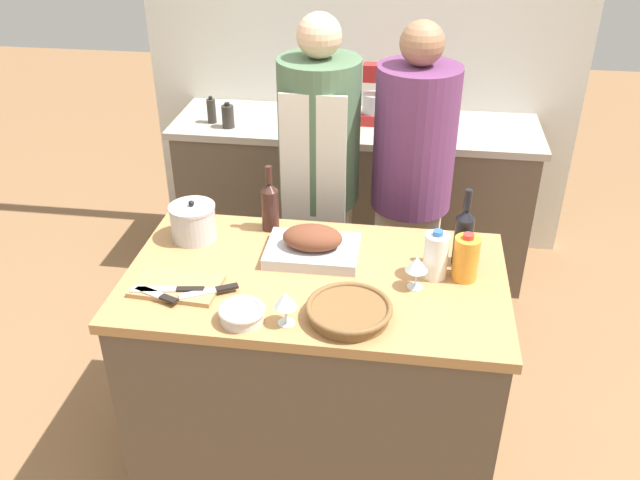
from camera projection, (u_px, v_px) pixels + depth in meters
ground_plane at (316, 446)px, 2.99m from camera, size 12.00×12.00×0.00m
kitchen_island at (316, 367)px, 2.75m from camera, size 1.42×0.81×0.91m
back_counter at (353, 195)px, 4.07m from camera, size 2.08×0.60×0.91m
back_wall at (363, 43)px, 3.95m from camera, size 2.58×0.10×2.55m
roasting_pan at (312, 245)px, 2.61m from camera, size 0.36×0.26×0.13m
wicker_basket at (349, 311)px, 2.28m from camera, size 0.30×0.30×0.05m
cutting_board at (177, 286)px, 2.44m from camera, size 0.32×0.21×0.02m
stock_pot at (193, 222)px, 2.72m from camera, size 0.19×0.19×0.17m
mixing_bowl at (242, 313)px, 2.27m from camera, size 0.16×0.16×0.05m
juice_jug at (466, 258)px, 2.46m from camera, size 0.09×0.09×0.19m
milk_jug at (436, 256)px, 2.47m from camera, size 0.09×0.09×0.19m
wine_bottle_green at (464, 235)px, 2.53m from camera, size 0.07×0.07×0.31m
wine_bottle_dark at (270, 205)px, 2.76m from camera, size 0.07×0.07×0.28m
wine_glass_left at (286, 300)px, 2.22m from camera, size 0.08×0.08×0.13m
wine_glass_right at (417, 265)px, 2.40m from camera, size 0.08×0.08×0.13m
knife_chef at (170, 289)px, 2.40m from camera, size 0.26×0.07×0.01m
knife_paring at (211, 291)px, 2.40m from camera, size 0.20×0.13×0.01m
knife_bread at (158, 295)px, 2.38m from camera, size 0.18×0.09×0.01m
stand_mixer at (378, 99)px, 3.77m from camera, size 0.18×0.14×0.34m
condiment_bottle_tall at (212, 111)px, 3.81m from camera, size 0.05×0.05×0.15m
condiment_bottle_short at (439, 104)px, 3.87m from camera, size 0.06×0.06×0.18m
condiment_bottle_extra at (228, 116)px, 3.75m from camera, size 0.07×0.07×0.14m
person_cook_aproned at (319, 177)px, 3.20m from camera, size 0.38×0.38×1.68m
person_cook_guest at (412, 183)px, 3.18m from camera, size 0.38×0.38×1.66m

